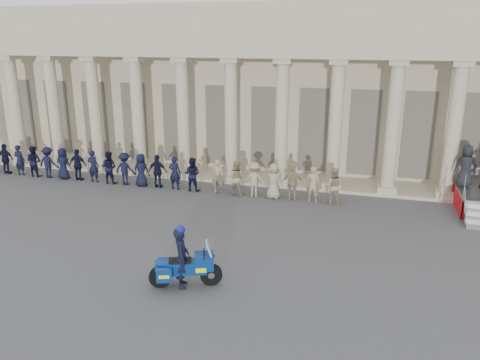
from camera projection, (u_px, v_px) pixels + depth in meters
ground at (201, 247)px, 16.83m from camera, size 90.00×90.00×0.00m
building at (282, 83)px, 29.07m from camera, size 40.00×12.50×9.00m
officer_rank at (143, 170)px, 23.48m from camera, size 19.50×0.64×1.68m
motorcycle at (186, 267)px, 14.06m from camera, size 2.12×1.27×1.42m
rider at (182, 257)px, 13.94m from camera, size 0.67×0.81×1.99m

